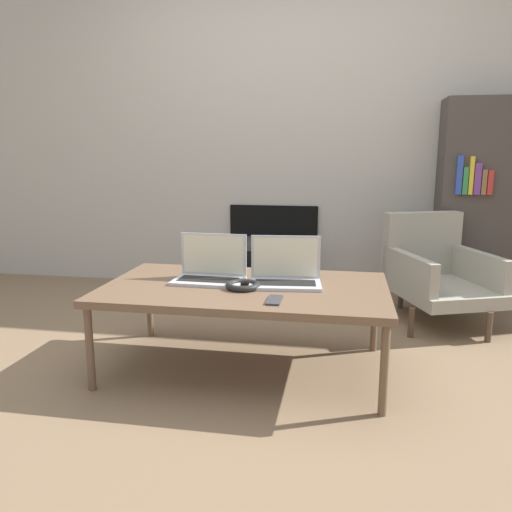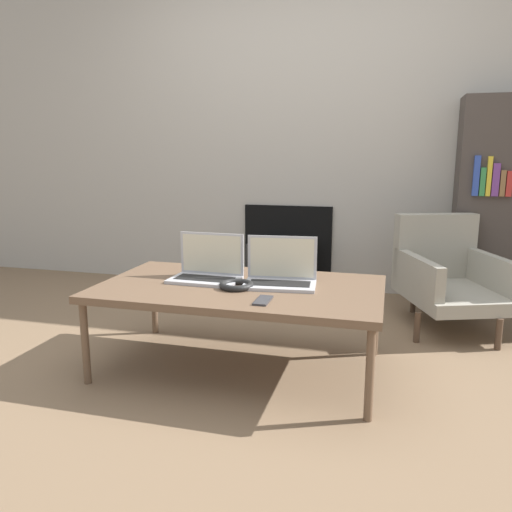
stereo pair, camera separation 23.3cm
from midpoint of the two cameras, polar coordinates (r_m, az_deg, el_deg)
name	(u,v)px [view 1 (the left image)]	position (r m, az deg, el deg)	size (l,w,h in m)	color
ground_plane	(241,379)	(2.47, -4.54, -13.85)	(14.00, 14.00, 0.00)	#7A6047
wall_back	(286,124)	(3.98, 1.77, 14.83)	(7.00, 0.08, 2.60)	#ADA89E
table	(245,291)	(2.44, -3.97, -4.06)	(1.37, 0.79, 0.43)	brown
laptop_left	(210,270)	(2.53, -7.86, -1.66)	(0.35, 0.22, 0.23)	#B2B2B7
laptop_right	(285,273)	(2.44, 0.66, -2.03)	(0.37, 0.25, 0.23)	#B2B2B7
headphones	(243,285)	(2.38, -4.30, -3.41)	(0.17, 0.17, 0.03)	black
phone	(274,300)	(2.18, -0.95, -5.10)	(0.06, 0.14, 0.01)	#333338
tv	(269,267)	(3.83, -0.20, -1.32)	(0.45, 0.41, 0.41)	#383838
armchair	(435,269)	(3.38, 17.96, -1.48)	(0.73, 0.82, 0.68)	gray
bookshelf	(485,203)	(3.84, 23.14, 5.57)	(0.64, 0.32, 1.44)	#3F3833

